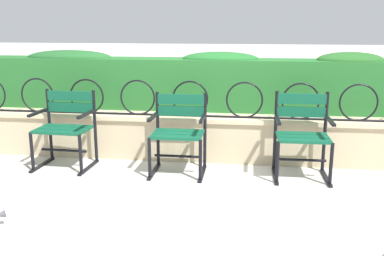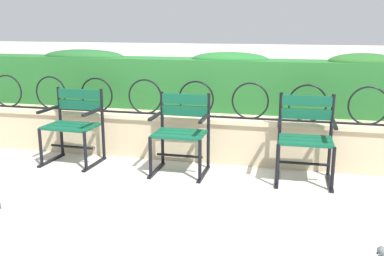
{
  "view_description": "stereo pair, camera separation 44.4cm",
  "coord_description": "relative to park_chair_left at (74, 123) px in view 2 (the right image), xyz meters",
  "views": [
    {
      "loc": [
        0.59,
        -4.16,
        1.59
      ],
      "look_at": [
        0.0,
        0.13,
        0.55
      ],
      "focal_mm": 41.08,
      "sensor_mm": 36.0,
      "label": 1
    },
    {
      "loc": [
        1.02,
        -4.08,
        1.59
      ],
      "look_at": [
        0.0,
        0.13,
        0.55
      ],
      "focal_mm": 41.08,
      "sensor_mm": 36.0,
      "label": 2
    }
  ],
  "objects": [
    {
      "name": "stone_wall",
      "position": [
        1.47,
        0.46,
        -0.19
      ],
      "size": [
        6.61,
        0.41,
        0.53
      ],
      "color": "tan",
      "rests_on": "ground"
    },
    {
      "name": "hedge_row",
      "position": [
        1.46,
        0.88,
        0.41
      ],
      "size": [
        6.48,
        0.48,
        0.73
      ],
      "color": "#236028",
      "rests_on": "stone_wall"
    },
    {
      "name": "park_chair_left",
      "position": [
        0.0,
        0.0,
        0.0
      ],
      "size": [
        0.62,
        0.54,
        0.85
      ],
      "color": "#0F4C33",
      "rests_on": "ground"
    },
    {
      "name": "park_chair_centre",
      "position": [
        1.3,
        -0.04,
        -0.0
      ],
      "size": [
        0.57,
        0.52,
        0.85
      ],
      "color": "#0F4C33",
      "rests_on": "ground"
    },
    {
      "name": "ground_plane",
      "position": [
        1.47,
        -0.4,
        -0.46
      ],
      "size": [
        60.0,
        60.0,
        0.0
      ],
      "primitive_type": "plane",
      "color": "#BCB7AD"
    },
    {
      "name": "park_chair_right",
      "position": [
        2.59,
        -0.0,
        0.0
      ],
      "size": [
        0.58,
        0.53,
        0.88
      ],
      "color": "#0F4C33",
      "rests_on": "ground"
    },
    {
      "name": "iron_arch_fence",
      "position": [
        1.37,
        0.38,
        0.26
      ],
      "size": [
        6.09,
        0.02,
        0.42
      ],
      "color": "black",
      "rests_on": "stone_wall"
    }
  ]
}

